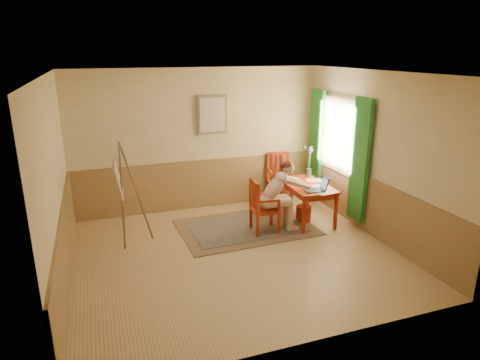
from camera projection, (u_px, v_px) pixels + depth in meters
name	position (u px, v px, depth m)	size (l,w,h in m)	color
room	(236.00, 170.00, 6.23)	(5.04, 4.54, 2.84)	tan
wainscot	(222.00, 208.00, 7.21)	(5.00, 4.50, 1.00)	#A17B49
window	(337.00, 146.00, 8.00)	(0.12, 2.01, 2.20)	white
wall_portrait	(212.00, 115.00, 8.14)	(0.60, 0.05, 0.76)	#8C7350
rug	(246.00, 227.00, 7.64)	(2.45, 1.68, 0.02)	#8C7251
table	(307.00, 189.00, 7.79)	(0.75, 1.22, 0.72)	red
chair_left	(262.00, 207.00, 7.32)	(0.46, 0.45, 0.96)	red
chair_back	(279.00, 178.00, 8.77)	(0.56, 0.58, 1.06)	red
figure	(278.00, 193.00, 7.32)	(0.96, 0.42, 1.29)	beige
laptop	(318.00, 188.00, 7.39)	(0.41, 0.27, 0.24)	#1E2338
papers	(312.00, 184.00, 7.75)	(0.72, 1.21, 0.00)	white
vase	(309.00, 163.00, 8.17)	(0.21, 0.30, 0.61)	#3F724C
wastebasket	(303.00, 214.00, 7.88)	(0.28, 0.28, 0.30)	#AB3E22
easel	(121.00, 184.00, 6.78)	(0.60, 0.77, 1.73)	brown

